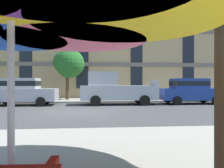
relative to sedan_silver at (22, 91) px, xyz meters
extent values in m
plane|color=#424244|center=(3.70, -3.70, -0.95)|extent=(120.00, 120.00, 0.00)
cube|color=#9E998E|center=(3.70, 3.10, -0.89)|extent=(56.00, 3.60, 0.12)
cube|color=tan|center=(3.70, 11.30, 8.65)|extent=(45.23, 12.00, 19.20)
cube|color=#6B6056|center=(3.70, 5.26, 2.25)|extent=(44.32, 0.08, 0.36)
cube|color=#6B6056|center=(3.70, 5.26, 5.45)|extent=(44.32, 0.08, 0.36)
cube|color=#A8AAB2|center=(0.05, 0.00, -0.25)|extent=(4.40, 1.76, 0.80)
cube|color=#A8AAB2|center=(-0.10, 0.00, 0.49)|extent=(2.30, 1.55, 0.68)
cube|color=black|center=(-0.10, 0.00, 0.49)|extent=(2.32, 1.57, 0.32)
cylinder|color=black|center=(1.42, 0.88, -0.65)|extent=(0.60, 0.22, 0.60)
cylinder|color=black|center=(1.42, -0.88, -0.65)|extent=(0.60, 0.22, 0.60)
cylinder|color=black|center=(-1.31, 0.88, -0.65)|extent=(0.60, 0.22, 0.60)
cube|color=#A8AAB2|center=(6.39, 0.00, -0.13)|extent=(5.10, 1.90, 0.96)
cube|color=#A8AAB2|center=(5.29, 0.00, 0.80)|extent=(1.90, 1.75, 0.90)
cube|color=#A8AAB2|center=(8.86, 0.00, 0.53)|extent=(0.16, 1.75, 0.36)
cylinder|color=black|center=(7.97, 0.95, -0.61)|extent=(0.68, 0.22, 0.68)
cylinder|color=black|center=(7.97, -0.95, -0.61)|extent=(0.68, 0.22, 0.68)
cylinder|color=black|center=(4.81, 0.95, -0.61)|extent=(0.68, 0.22, 0.68)
cylinder|color=black|center=(4.81, -0.95, -0.61)|extent=(0.68, 0.22, 0.68)
cube|color=navy|center=(11.52, 0.00, -0.25)|extent=(4.40, 1.76, 0.80)
cube|color=navy|center=(11.37, 0.00, 0.49)|extent=(2.30, 1.55, 0.68)
cube|color=black|center=(11.37, 0.00, 0.49)|extent=(2.32, 1.57, 0.32)
cylinder|color=black|center=(12.88, 0.88, -0.65)|extent=(0.60, 0.22, 0.60)
cylinder|color=black|center=(12.88, -0.88, -0.65)|extent=(0.60, 0.22, 0.60)
cylinder|color=black|center=(10.15, 0.88, -0.65)|extent=(0.60, 0.22, 0.60)
cylinder|color=black|center=(10.15, -0.88, -0.65)|extent=(0.60, 0.22, 0.60)
cylinder|color=#4C3823|center=(2.57, 3.33, 0.15)|extent=(0.27, 0.27, 2.20)
sphere|color=#236023|center=(2.32, 3.39, 2.23)|extent=(1.82, 1.82, 1.82)
sphere|color=#236023|center=(2.44, 3.39, 1.96)|extent=(1.67, 1.67, 1.67)
sphere|color=#236023|center=(2.77, 3.25, 2.12)|extent=(2.37, 2.37, 2.37)
cylinder|color=silver|center=(3.93, -12.70, 0.27)|extent=(0.06, 0.06, 2.45)
cone|color=#E5668C|center=(4.43, -11.84, 1.26)|extent=(1.74, 1.74, 0.49)
camera|label=1|loc=(4.62, -14.60, 0.48)|focal=34.61mm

